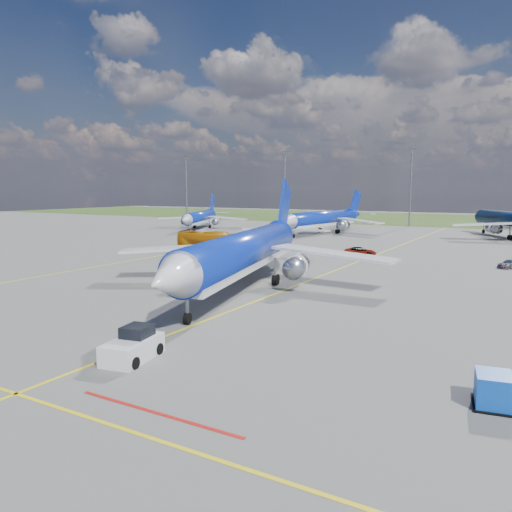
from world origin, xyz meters
The scene contains 14 objects.
ground centered at (0.00, 0.00, 0.00)m, with size 400.00×400.00×0.00m, color #5A5A58.
grass_strip centered at (0.00, 150.00, 0.00)m, with size 400.00×80.00×0.01m, color #2D4719.
taxiway_lines centered at (0.17, 27.70, 0.01)m, with size 60.25×160.00×0.02m.
floodlight_masts centered at (10.00, 110.00, 12.56)m, with size 202.20×0.50×22.70m.
bg_jet_nw centered at (-56.94, 73.34, 0.00)m, with size 26.40×34.65×9.07m, color #0B26A0, non-canonical shape.
bg_jet_nnw centered at (-22.46, 76.30, 0.00)m, with size 30.17×39.60×10.37m, color #0B26A0, non-canonical shape.
main_airliner centered at (-4.22, 10.01, 0.00)m, with size 34.46×45.22×11.84m, color #0B26A0, non-canonical shape.
pushback_tug centered at (1.48, -12.77, 0.83)m, with size 3.03×6.16×2.05m.
uld_container centered at (21.98, -8.96, 0.84)m, with size 1.68×2.10×1.68m, color #0D47BB.
apron_bus centered at (-25.70, 34.07, 1.75)m, with size 2.95×12.60×3.51m, color orange.
service_car_a centered at (-25.21, 33.75, 0.75)m, with size 1.76×4.38×1.49m, color #999999.
service_car_b centered at (-1.77, 41.91, 0.71)m, with size 2.37×5.13×1.43m, color #999999.
service_car_c centered at (19.89, 40.31, 0.58)m, with size 1.63×4.00×1.16m, color #999999.
baggage_tug_c centered at (-22.95, 38.10, 0.51)m, with size 2.27×5.03×1.09m.
Camera 1 is at (23.64, -35.38, 10.79)m, focal length 35.00 mm.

